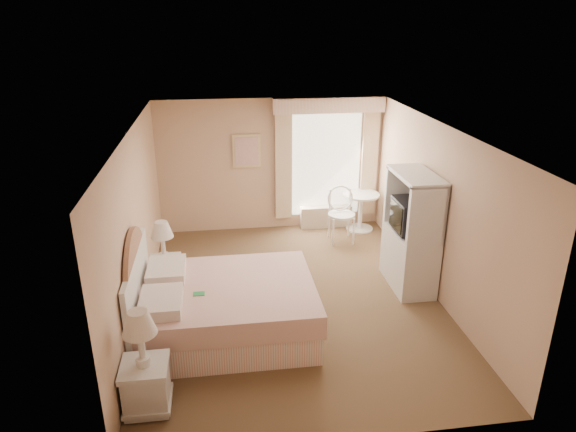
{
  "coord_description": "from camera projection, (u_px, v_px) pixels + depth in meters",
  "views": [
    {
      "loc": [
        -0.98,
        -6.5,
        3.89
      ],
      "look_at": [
        -0.02,
        0.3,
        1.18
      ],
      "focal_mm": 32.0,
      "sensor_mm": 36.0,
      "label": 1
    }
  ],
  "objects": [
    {
      "name": "armoire",
      "position": [
        411.0,
        241.0,
        7.66
      ],
      "size": [
        0.54,
        1.07,
        1.79
      ],
      "color": "silver",
      "rests_on": "room"
    },
    {
      "name": "cafe_chair",
      "position": [
        341.0,
        210.0,
        9.31
      ],
      "size": [
        0.49,
        0.49,
        1.01
      ],
      "rotation": [
        0.0,
        0.0,
        -0.02
      ],
      "color": "silver",
      "rests_on": "room"
    },
    {
      "name": "nightstand_far",
      "position": [
        165.0,
        266.0,
        7.6
      ],
      "size": [
        0.45,
        0.45,
        1.1
      ],
      "color": "silver",
      "rests_on": "room"
    },
    {
      "name": "nightstand_near",
      "position": [
        145.0,
        374.0,
        5.27
      ],
      "size": [
        0.48,
        0.48,
        1.17
      ],
      "color": "silver",
      "rests_on": "room"
    },
    {
      "name": "window",
      "position": [
        327.0,
        160.0,
        9.63
      ],
      "size": [
        2.05,
        0.22,
        2.51
      ],
      "color": "white",
      "rests_on": "room"
    },
    {
      "name": "bed",
      "position": [
        216.0,
        307.0,
        6.58
      ],
      "size": [
        2.32,
        1.82,
        1.61
      ],
      "color": "#D49A8A",
      "rests_on": "room"
    },
    {
      "name": "round_table",
      "position": [
        361.0,
        206.0,
        9.79
      ],
      "size": [
        0.69,
        0.69,
        0.73
      ],
      "color": "silver",
      "rests_on": "room"
    },
    {
      "name": "room",
      "position": [
        293.0,
        219.0,
        7.08
      ],
      "size": [
        4.21,
        5.51,
        2.51
      ],
      "color": "brown",
      "rests_on": "ground"
    },
    {
      "name": "framed_art",
      "position": [
        247.0,
        151.0,
        9.42
      ],
      "size": [
        0.52,
        0.04,
        0.62
      ],
      "color": "#D6B884",
      "rests_on": "room"
    }
  ]
}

